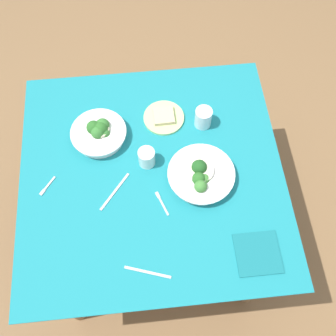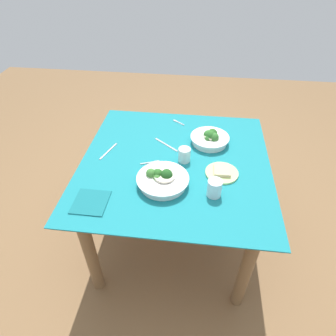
{
  "view_description": "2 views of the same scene",
  "coord_description": "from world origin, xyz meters",
  "px_view_note": "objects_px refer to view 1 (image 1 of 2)",
  "views": [
    {
      "loc": [
        -0.01,
        -0.76,
        2.23
      ],
      "look_at": [
        0.07,
        0.01,
        0.71
      ],
      "focal_mm": 43.28,
      "sensor_mm": 36.0,
      "label": 1
    },
    {
      "loc": [
        1.31,
        0.12,
        1.76
      ],
      "look_at": [
        0.07,
        -0.03,
        0.71
      ],
      "focal_mm": 30.86,
      "sensor_mm": 36.0,
      "label": 2
    }
  ],
  "objects_px": {
    "water_glass_center": "(203,118)",
    "broccoli_bowl_far": "(99,133)",
    "broccoli_bowl_near": "(201,175)",
    "water_glass_side": "(147,158)",
    "table_knife_left": "(148,272)",
    "bread_side_plate": "(164,117)",
    "table_knife_right": "(115,192)",
    "fork_by_near_bowl": "(47,187)",
    "fork_by_far_bowl": "(162,202)",
    "napkin_folded_upper": "(258,253)"
  },
  "relations": [
    {
      "from": "water_glass_center",
      "to": "broccoli_bowl_far",
      "type": "bearing_deg",
      "value": -176.92
    },
    {
      "from": "broccoli_bowl_near",
      "to": "water_glass_side",
      "type": "xyz_separation_m",
      "value": [
        -0.22,
        0.1,
        0.01
      ]
    },
    {
      "from": "water_glass_center",
      "to": "water_glass_side",
      "type": "height_order",
      "value": "water_glass_center"
    },
    {
      "from": "broccoli_bowl_near",
      "to": "table_knife_left",
      "type": "distance_m",
      "value": 0.44
    },
    {
      "from": "bread_side_plate",
      "to": "table_knife_right",
      "type": "xyz_separation_m",
      "value": [
        -0.24,
        -0.34,
        -0.01
      ]
    },
    {
      "from": "water_glass_center",
      "to": "table_knife_left",
      "type": "distance_m",
      "value": 0.71
    },
    {
      "from": "water_glass_center",
      "to": "fork_by_near_bowl",
      "type": "xyz_separation_m",
      "value": [
        -0.69,
        -0.25,
        -0.04
      ]
    },
    {
      "from": "bread_side_plate",
      "to": "fork_by_far_bowl",
      "type": "xyz_separation_m",
      "value": [
        -0.05,
        -0.41,
        -0.01
      ]
    },
    {
      "from": "broccoli_bowl_far",
      "to": "table_knife_left",
      "type": "height_order",
      "value": "broccoli_bowl_far"
    },
    {
      "from": "water_glass_center",
      "to": "table_knife_right",
      "type": "bearing_deg",
      "value": -143.96
    },
    {
      "from": "broccoli_bowl_near",
      "to": "bread_side_plate",
      "type": "height_order",
      "value": "broccoli_bowl_near"
    },
    {
      "from": "broccoli_bowl_far",
      "to": "broccoli_bowl_near",
      "type": "bearing_deg",
      "value": -31.02
    },
    {
      "from": "broccoli_bowl_far",
      "to": "napkin_folded_upper",
      "type": "xyz_separation_m",
      "value": [
        0.59,
        -0.58,
        -0.03
      ]
    },
    {
      "from": "water_glass_side",
      "to": "table_knife_left",
      "type": "bearing_deg",
      "value": -94.14
    },
    {
      "from": "bread_side_plate",
      "to": "water_glass_side",
      "type": "relative_size",
      "value": 2.15
    },
    {
      "from": "broccoli_bowl_near",
      "to": "table_knife_right",
      "type": "relative_size",
      "value": 1.43
    },
    {
      "from": "fork_by_near_bowl",
      "to": "bread_side_plate",
      "type": "bearing_deg",
      "value": 155.97
    },
    {
      "from": "fork_by_far_bowl",
      "to": "napkin_folded_upper",
      "type": "bearing_deg",
      "value": -145.72
    },
    {
      "from": "broccoli_bowl_far",
      "to": "table_knife_right",
      "type": "distance_m",
      "value": 0.28
    },
    {
      "from": "broccoli_bowl_near",
      "to": "water_glass_center",
      "type": "xyz_separation_m",
      "value": [
        0.05,
        0.27,
        0.01
      ]
    },
    {
      "from": "napkin_folded_upper",
      "to": "table_knife_right",
      "type": "bearing_deg",
      "value": 149.58
    },
    {
      "from": "broccoli_bowl_near",
      "to": "fork_by_far_bowl",
      "type": "relative_size",
      "value": 2.54
    },
    {
      "from": "broccoli_bowl_far",
      "to": "fork_by_far_bowl",
      "type": "height_order",
      "value": "broccoli_bowl_far"
    },
    {
      "from": "broccoli_bowl_far",
      "to": "water_glass_side",
      "type": "distance_m",
      "value": 0.25
    },
    {
      "from": "water_glass_center",
      "to": "fork_by_near_bowl",
      "type": "relative_size",
      "value": 1.12
    },
    {
      "from": "fork_by_far_bowl",
      "to": "bread_side_plate",
      "type": "bearing_deg",
      "value": -27.13
    },
    {
      "from": "broccoli_bowl_near",
      "to": "bread_side_plate",
      "type": "relative_size",
      "value": 1.51
    },
    {
      "from": "broccoli_bowl_far",
      "to": "napkin_folded_upper",
      "type": "distance_m",
      "value": 0.83
    },
    {
      "from": "fork_by_far_bowl",
      "to": "fork_by_near_bowl",
      "type": "xyz_separation_m",
      "value": [
        -0.47,
        0.12,
        0.0
      ]
    },
    {
      "from": "bread_side_plate",
      "to": "napkin_folded_upper",
      "type": "bearing_deg",
      "value": -65.48
    },
    {
      "from": "broccoli_bowl_near",
      "to": "table_knife_right",
      "type": "height_order",
      "value": "broccoli_bowl_near"
    },
    {
      "from": "fork_by_near_bowl",
      "to": "table_knife_left",
      "type": "relative_size",
      "value": 0.47
    },
    {
      "from": "broccoli_bowl_near",
      "to": "table_knife_left",
      "type": "height_order",
      "value": "broccoli_bowl_near"
    },
    {
      "from": "water_glass_center",
      "to": "fork_by_far_bowl",
      "type": "bearing_deg",
      "value": -121.07
    },
    {
      "from": "bread_side_plate",
      "to": "fork_by_far_bowl",
      "type": "relative_size",
      "value": 1.68
    },
    {
      "from": "broccoli_bowl_near",
      "to": "table_knife_right",
      "type": "xyz_separation_m",
      "value": [
        -0.36,
        -0.02,
        -0.03
      ]
    },
    {
      "from": "table_knife_left",
      "to": "napkin_folded_upper",
      "type": "xyz_separation_m",
      "value": [
        0.42,
        0.03,
        0.0
      ]
    },
    {
      "from": "table_knife_right",
      "to": "broccoli_bowl_near",
      "type": "bearing_deg",
      "value": -47.76
    },
    {
      "from": "bread_side_plate",
      "to": "fork_by_near_bowl",
      "type": "height_order",
      "value": "bread_side_plate"
    },
    {
      "from": "table_knife_left",
      "to": "table_knife_right",
      "type": "height_order",
      "value": "same"
    },
    {
      "from": "water_glass_center",
      "to": "napkin_folded_upper",
      "type": "relative_size",
      "value": 0.55
    },
    {
      "from": "fork_by_far_bowl",
      "to": "table_knife_left",
      "type": "distance_m",
      "value": 0.29
    },
    {
      "from": "broccoli_bowl_far",
      "to": "water_glass_center",
      "type": "xyz_separation_m",
      "value": [
        0.46,
        0.02,
        0.01
      ]
    },
    {
      "from": "water_glass_center",
      "to": "water_glass_side",
      "type": "xyz_separation_m",
      "value": [
        -0.26,
        -0.17,
        -0.0
      ]
    },
    {
      "from": "broccoli_bowl_far",
      "to": "bread_side_plate",
      "type": "height_order",
      "value": "broccoli_bowl_far"
    },
    {
      "from": "broccoli_bowl_near",
      "to": "napkin_folded_upper",
      "type": "bearing_deg",
      "value": -62.45
    },
    {
      "from": "broccoli_bowl_near",
      "to": "fork_by_far_bowl",
      "type": "bearing_deg",
      "value": -151.91
    },
    {
      "from": "broccoli_bowl_near",
      "to": "broccoli_bowl_far",
      "type": "bearing_deg",
      "value": 148.98
    },
    {
      "from": "napkin_folded_upper",
      "to": "water_glass_center",
      "type": "bearing_deg",
      "value": 101.86
    },
    {
      "from": "broccoli_bowl_near",
      "to": "water_glass_center",
      "type": "height_order",
      "value": "same"
    }
  ]
}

